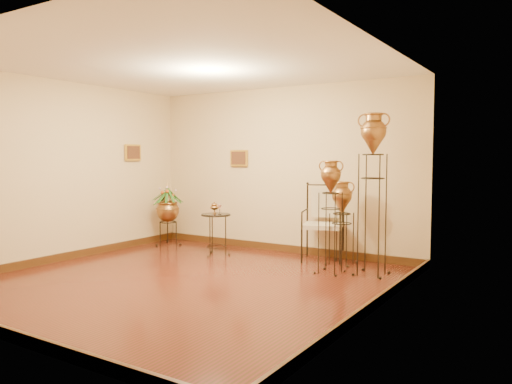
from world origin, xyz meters
The scene contains 8 objects.
ground centered at (0.00, 0.00, 0.00)m, with size 5.00×5.00×0.00m, color #561914.
room_shell centered at (-0.01, 0.01, 1.73)m, with size 5.02×5.02×2.81m.
amphora_tall centered at (1.92, 1.63, 1.14)m, with size 0.50×0.50×2.23m.
amphora_mid centered at (1.39, 1.43, 0.80)m, with size 0.36×0.36×1.59m.
amphora_short centered at (1.30, 2.06, 0.64)m, with size 0.48×0.48×1.28m.
planter_urn centered at (-2.08, 1.92, 0.68)m, with size 0.81×0.81×1.22m.
armchair centered at (0.95, 2.15, 0.60)m, with size 0.83×0.80×1.19m.
side_table centered at (-0.72, 1.59, 0.36)m, with size 0.51×0.51×0.87m.
Camera 1 is at (4.20, -4.93, 1.62)m, focal length 35.00 mm.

